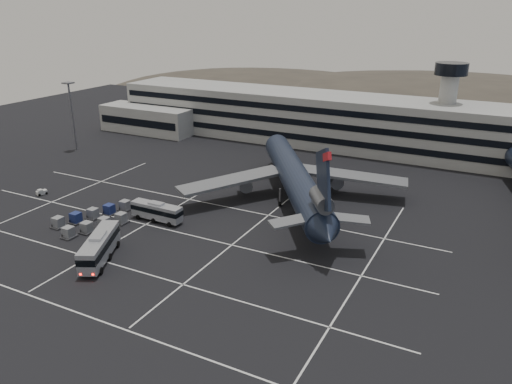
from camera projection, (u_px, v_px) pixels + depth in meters
ground at (159, 240)px, 84.66m from camera, size 260.00×260.00×0.00m
lane_markings at (166, 239)px, 84.85m from camera, size 90.00×55.62×0.01m
terminal at (303, 118)px, 142.65m from camera, size 125.00×26.00×24.00m
hills at (429, 122)px, 222.65m from camera, size 352.00×180.00×44.00m
lightpole_left at (71, 107)px, 133.12m from camera, size 2.40×2.40×18.28m
trijet_main at (295, 178)px, 98.60m from camera, size 40.73×50.92×18.08m
bus_near at (99, 246)px, 77.20m from camera, size 8.06×12.55×4.43m
bus_far at (157, 211)px, 91.46m from camera, size 10.30×2.68×3.63m
tug_a at (41, 192)px, 104.49m from camera, size 1.79×2.29×1.30m
tug_b at (111, 229)px, 87.23m from camera, size 2.60×2.35×1.44m
uld_cluster at (94, 219)px, 90.65m from camera, size 11.61×16.82×1.97m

